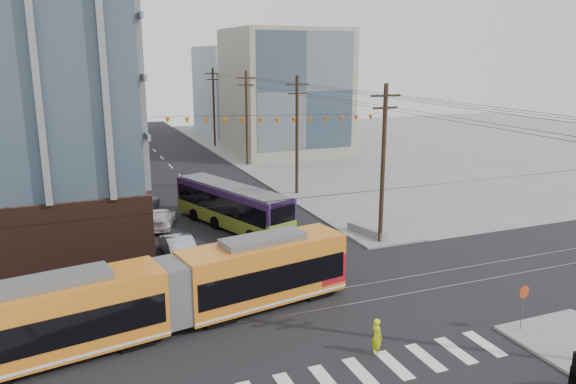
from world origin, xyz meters
name	(u,v)px	position (x,y,z in m)	size (l,w,h in m)	color
ground	(345,337)	(0.00, 0.00, 0.00)	(160.00, 160.00, 0.00)	slate
bg_bldg_nw_near	(7,88)	(-17.00, 52.00, 9.00)	(18.00, 16.00, 18.00)	#8C99A5
bg_bldg_ne_near	(285,92)	(16.00, 48.00, 8.00)	(14.00, 14.00, 16.00)	gray
bg_bldg_nw_far	(39,73)	(-14.00, 72.00, 10.00)	(16.00, 18.00, 20.00)	gray
bg_bldg_ne_far	(251,90)	(18.00, 68.00, 7.00)	(16.00, 16.00, 14.00)	#8C99A5
utility_pole_far	(214,108)	(8.50, 56.00, 5.50)	(0.30, 0.30, 11.00)	black
streetcar	(172,293)	(-7.28, 3.83, 1.82)	(18.91, 2.66, 3.64)	orange
city_bus	(232,206)	(0.00, 18.43, 1.66)	(2.54, 11.74, 3.33)	#351A4D
parked_car_silver	(177,246)	(-5.18, 13.37, 0.80)	(1.69, 4.86, 1.60)	#9FA6AE
parked_car_white	(160,218)	(-5.15, 20.47, 0.71)	(1.98, 4.88, 1.42)	silver
parked_car_grey	(139,204)	(-6.04, 25.18, 0.73)	(2.42, 5.25, 1.46)	slate
pedestrian	(377,336)	(0.58, -1.88, 0.84)	(0.61, 0.40, 1.67)	#DCF110
stop_sign	(522,310)	(7.96, -2.72, 1.11)	(0.68, 0.68, 2.22)	#B53913
jersey_barrier	(367,232)	(8.30, 12.48, 0.36)	(0.82, 3.63, 0.73)	#5C5C64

